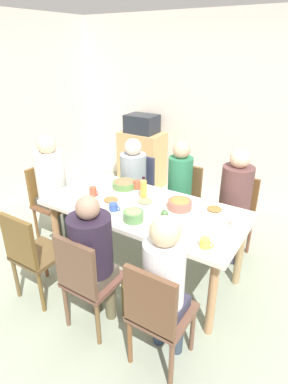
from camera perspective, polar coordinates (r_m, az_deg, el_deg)
name	(u,v)px	position (r m, az deg, el deg)	size (l,w,h in m)	color
ground_plane	(144,272)	(3.43, 0.00, -14.15)	(6.08, 6.08, 0.00)	#94A08A
wall_back	(228,112)	(4.76, 14.89, 13.69)	(5.31, 0.12, 2.60)	silver
dining_table	(144,214)	(3.04, 0.00, -4.03)	(1.92, 0.92, 0.78)	silver
chair_0	(157,312)	(2.31, 2.36, -20.73)	(0.40, 0.40, 0.90)	brown
person_0	(164,280)	(2.22, 3.69, -15.46)	(0.30, 0.30, 1.21)	navy
chair_1	(86,278)	(2.60, -10.32, -15.01)	(0.40, 0.40, 0.90)	brown
person_1	(92,250)	(2.52, -9.31, -10.32)	(0.34, 0.34, 1.19)	#555143
chair_2	(32,252)	(3.00, -19.57, -10.14)	(0.40, 0.40, 0.90)	brown
chair_3	(137,187)	(4.06, -1.26, 0.95)	(0.40, 0.40, 0.90)	#254151
person_3	(133,175)	(3.92, -2.02, 3.08)	(0.32, 0.32, 1.16)	#283651
chair_4	(182,199)	(3.78, 6.84, -1.17)	(0.40, 0.40, 0.90)	brown
person_4	(179,184)	(3.61, 6.37, 1.35)	(0.30, 0.30, 1.23)	#39493C
chair_5	(49,198)	(3.93, -16.70, -1.05)	(0.40, 0.40, 0.90)	brown
person_5	(52,179)	(3.76, -16.28, 2.19)	(0.33, 0.33, 1.28)	#364445
chair_6	(235,212)	(3.59, 16.04, -3.55)	(0.40, 0.40, 0.90)	brown
person_6	(235,195)	(3.40, 16.05, -0.60)	(0.32, 0.32, 1.25)	#343447
plate_0	(145,202)	(3.05, 0.20, -1.84)	(0.25, 0.25, 0.04)	silver
plate_1	(214,210)	(2.98, 12.53, -3.19)	(0.24, 0.24, 0.04)	beige
plate_2	(111,201)	(3.09, -5.98, -1.57)	(0.26, 0.26, 0.04)	white
bowl_0	(180,204)	(2.96, 6.43, -2.09)	(0.23, 0.23, 0.10)	#975D4F
bowl_1	(133,215)	(2.75, -1.92, -4.15)	(0.18, 0.18, 0.11)	#54854C
bowl_2	(124,184)	(3.39, -3.57, 1.49)	(0.25, 0.25, 0.09)	#537C42
cup_0	(205,243)	(2.45, 10.97, -9.02)	(0.11, 0.08, 0.08)	#ECC64B
cup_1	(137,185)	(3.34, -1.20, 1.28)	(0.11, 0.08, 0.09)	#D24D33
cup_2	(93,192)	(3.23, -9.11, 0.08)	(0.11, 0.07, 0.10)	#C44E36
cup_3	(237,223)	(2.76, 16.34, -5.41)	(0.12, 0.08, 0.08)	white
cup_4	(114,207)	(2.93, -5.45, -2.71)	(0.12, 0.08, 0.07)	#3553A7
bottle_0	(144,189)	(3.10, -0.08, 0.60)	(0.07, 0.07, 0.23)	gold
bottle_1	(164,223)	(2.50, 3.65, -5.54)	(0.06, 0.06, 0.25)	#447839
side_cabinet	(142,160)	(5.24, -0.39, 5.86)	(0.70, 0.44, 0.90)	tan
microwave	(142,124)	(5.08, -0.40, 12.17)	(0.48, 0.36, 0.28)	#1F252D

